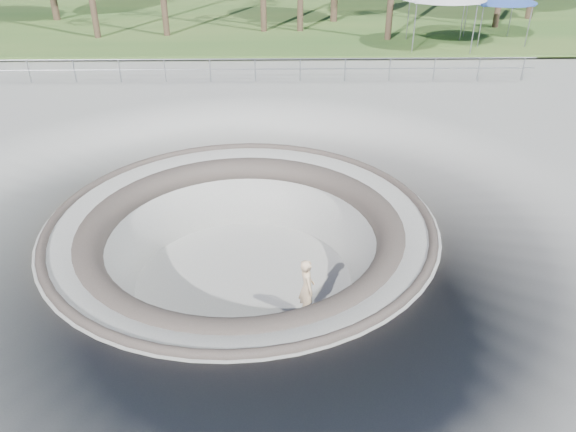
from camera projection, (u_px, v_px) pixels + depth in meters
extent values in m
plane|color=#A0A09B|center=(241.00, 220.00, 14.89)|extent=(180.00, 180.00, 0.00)
torus|color=#A0A09B|center=(244.00, 281.00, 15.89)|extent=(14.00, 14.00, 4.00)
cylinder|color=#A0A09B|center=(244.00, 280.00, 15.87)|extent=(6.60, 6.60, 0.10)
torus|color=#504540|center=(241.00, 221.00, 14.90)|extent=(10.24, 10.24, 0.24)
torus|color=#504540|center=(242.00, 235.00, 15.11)|extent=(8.91, 8.91, 0.81)
ellipsoid|color=brown|center=(80.00, 30.00, 65.34)|extent=(50.40, 36.00, 23.40)
ellipsoid|color=brown|center=(333.00, 32.00, 70.85)|extent=(61.60, 44.00, 28.60)
cylinder|color=gray|center=(255.00, 59.00, 24.68)|extent=(25.00, 0.05, 0.05)
cylinder|color=gray|center=(255.00, 69.00, 24.90)|extent=(25.00, 0.05, 0.05)
cube|color=#9B643E|center=(306.00, 313.00, 14.41)|extent=(0.89, 0.48, 0.02)
cylinder|color=silver|center=(306.00, 314.00, 14.43)|extent=(0.09, 0.18, 0.04)
cylinder|color=silver|center=(306.00, 314.00, 14.43)|extent=(0.09, 0.18, 0.04)
cylinder|color=beige|center=(306.00, 314.00, 14.44)|extent=(0.07, 0.05, 0.07)
cylinder|color=beige|center=(306.00, 314.00, 14.44)|extent=(0.07, 0.05, 0.07)
cylinder|color=beige|center=(306.00, 314.00, 14.44)|extent=(0.07, 0.05, 0.07)
cylinder|color=beige|center=(306.00, 314.00, 14.44)|extent=(0.07, 0.05, 0.07)
imported|color=beige|center=(307.00, 287.00, 14.00)|extent=(0.50, 0.66, 1.62)
cylinder|color=gray|center=(418.00, 30.00, 28.56)|extent=(0.06, 0.06, 2.35)
cylinder|color=gray|center=(476.00, 30.00, 28.61)|extent=(0.06, 0.06, 2.35)
cylinder|color=gray|center=(406.00, 18.00, 31.14)|extent=(0.06, 0.06, 2.35)
cylinder|color=gray|center=(459.00, 18.00, 31.19)|extent=(0.06, 0.06, 2.35)
cylinder|color=gray|center=(480.00, 28.00, 29.76)|extent=(0.06, 0.06, 2.03)
cylinder|color=gray|center=(528.00, 27.00, 29.80)|extent=(0.06, 0.06, 2.03)
cylinder|color=gray|center=(466.00, 18.00, 31.99)|extent=(0.06, 0.06, 2.03)
cylinder|color=gray|center=(511.00, 18.00, 32.03)|extent=(0.06, 0.06, 2.03)
cube|color=#2A4899|center=(500.00, 1.00, 30.34)|extent=(2.78, 2.78, 0.08)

